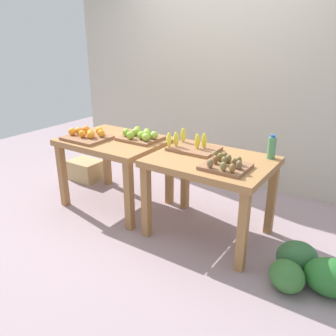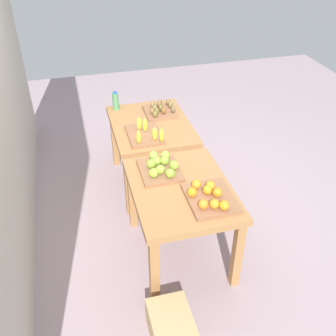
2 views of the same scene
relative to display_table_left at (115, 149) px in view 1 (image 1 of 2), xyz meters
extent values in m
plane|color=#9F8990|center=(0.56, 0.00, -0.64)|extent=(8.00, 8.00, 0.00)
cube|color=#BAB4A4|center=(0.56, 1.35, 0.86)|extent=(4.40, 0.12, 3.00)
cube|color=#A06F41|center=(0.00, 0.00, 0.08)|extent=(1.04, 0.80, 0.06)
cube|color=#A06F41|center=(-0.46, -0.34, -0.29)|extent=(0.07, 0.07, 0.69)
cube|color=#A06F41|center=(0.46, -0.34, -0.29)|extent=(0.07, 0.07, 0.69)
cube|color=#A06F41|center=(-0.46, 0.34, -0.29)|extent=(0.07, 0.07, 0.69)
cube|color=#A06F41|center=(0.46, 0.34, -0.29)|extent=(0.07, 0.07, 0.69)
cube|color=#A06F41|center=(1.12, 0.00, 0.08)|extent=(1.04, 0.80, 0.06)
cube|color=#A06F41|center=(0.66, -0.34, -0.29)|extent=(0.07, 0.07, 0.69)
cube|color=#A06F41|center=(1.58, -0.34, -0.29)|extent=(0.07, 0.07, 0.69)
cube|color=#A06F41|center=(0.66, 0.34, -0.29)|extent=(0.07, 0.07, 0.69)
cube|color=#A06F41|center=(1.58, 0.34, -0.29)|extent=(0.07, 0.07, 0.69)
cube|color=#8E5E40|center=(-0.21, -0.17, 0.12)|extent=(0.44, 0.36, 0.03)
sphere|color=orange|center=(-0.13, -0.20, 0.18)|extent=(0.11, 0.11, 0.08)
sphere|color=orange|center=(-0.33, -0.07, 0.18)|extent=(0.09, 0.09, 0.08)
sphere|color=orange|center=(-0.35, -0.16, 0.18)|extent=(0.11, 0.11, 0.08)
sphere|color=orange|center=(-0.08, -0.10, 0.18)|extent=(0.10, 0.10, 0.08)
sphere|color=orange|center=(-0.17, -0.04, 0.18)|extent=(0.11, 0.11, 0.08)
sphere|color=orange|center=(-0.22, -0.23, 0.18)|extent=(0.08, 0.08, 0.08)
sphere|color=orange|center=(-0.17, -0.16, 0.18)|extent=(0.08, 0.08, 0.08)
sphere|color=orange|center=(-0.38, -0.22, 0.18)|extent=(0.11, 0.11, 0.08)
cube|color=#8E5E40|center=(0.25, 0.12, 0.12)|extent=(0.40, 0.34, 0.03)
sphere|color=#8DAD3A|center=(0.19, 0.13, 0.18)|extent=(0.10, 0.10, 0.08)
sphere|color=#8BB73A|center=(0.32, 0.13, 0.18)|extent=(0.09, 0.09, 0.08)
sphere|color=#92BC41|center=(0.41, 0.13, 0.18)|extent=(0.11, 0.11, 0.08)
sphere|color=#8AB535|center=(0.22, 0.00, 0.18)|extent=(0.08, 0.08, 0.08)
sphere|color=#95BA3D|center=(0.39, 0.03, 0.18)|extent=(0.11, 0.11, 0.08)
sphere|color=#95C037|center=(0.15, 0.19, 0.18)|extent=(0.10, 0.10, 0.08)
sphere|color=#88B235|center=(0.29, 0.18, 0.18)|extent=(0.11, 0.11, 0.08)
sphere|color=#86BC33|center=(0.31, 0.06, 0.18)|extent=(0.09, 0.09, 0.08)
sphere|color=#83AE33|center=(0.11, 0.06, 0.18)|extent=(0.11, 0.11, 0.08)
cube|color=#8E5E40|center=(0.88, 0.12, 0.12)|extent=(0.44, 0.32, 0.03)
ellipsoid|color=yellow|center=(0.71, 0.21, 0.21)|extent=(0.06, 0.06, 0.14)
ellipsoid|color=yellow|center=(0.97, 0.15, 0.21)|extent=(0.07, 0.06, 0.14)
ellipsoid|color=yellow|center=(0.68, -0.01, 0.21)|extent=(0.06, 0.06, 0.14)
ellipsoid|color=yellow|center=(0.73, 0.05, 0.21)|extent=(0.07, 0.07, 0.14)
ellipsoid|color=yellow|center=(0.92, 0.10, 0.21)|extent=(0.06, 0.06, 0.14)
cube|color=#8E5E40|center=(1.32, -0.15, 0.12)|extent=(0.36, 0.32, 0.03)
ellipsoid|color=brown|center=(1.40, -0.09, 0.18)|extent=(0.07, 0.07, 0.07)
ellipsoid|color=brown|center=(1.43, -0.27, 0.18)|extent=(0.07, 0.07, 0.07)
ellipsoid|color=brown|center=(1.31, -0.16, 0.18)|extent=(0.07, 0.07, 0.07)
ellipsoid|color=olive|center=(1.32, -0.09, 0.18)|extent=(0.05, 0.06, 0.07)
ellipsoid|color=brown|center=(1.26, -0.05, 0.18)|extent=(0.06, 0.05, 0.07)
ellipsoid|color=brown|center=(1.24, -0.17, 0.18)|extent=(0.07, 0.07, 0.07)
ellipsoid|color=brown|center=(1.44, -0.18, 0.18)|extent=(0.07, 0.07, 0.07)
ellipsoid|color=brown|center=(1.19, -0.06, 0.18)|extent=(0.06, 0.06, 0.07)
ellipsoid|color=brown|center=(1.36, -0.27, 0.18)|extent=(0.07, 0.07, 0.07)
ellipsoid|color=brown|center=(1.39, -0.16, 0.18)|extent=(0.07, 0.07, 0.07)
ellipsoid|color=brown|center=(1.25, -0.09, 0.18)|extent=(0.07, 0.06, 0.07)
ellipsoid|color=brown|center=(1.25, -0.27, 0.18)|extent=(0.07, 0.06, 0.07)
cylinder|color=#4C8C59|center=(1.54, 0.30, 0.20)|extent=(0.07, 0.07, 0.19)
cylinder|color=blue|center=(1.54, 0.30, 0.31)|extent=(0.04, 0.04, 0.02)
ellipsoid|color=#29702C|center=(2.22, -0.23, -0.50)|extent=(0.40, 0.32, 0.28)
ellipsoid|color=#326537|center=(1.96, -0.13, -0.50)|extent=(0.38, 0.35, 0.27)
ellipsoid|color=#366F31|center=(1.95, -0.37, -0.52)|extent=(0.35, 0.34, 0.23)
cube|color=tan|center=(-0.81, 0.30, -0.51)|extent=(0.40, 0.30, 0.25)
camera|label=1|loc=(2.36, -2.54, 1.11)|focal=36.77mm
camera|label=2|loc=(-2.44, 0.75, 2.07)|focal=42.21mm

